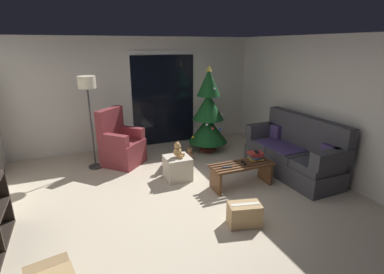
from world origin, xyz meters
TOP-DOWN VIEW (x-y plane):
  - ground_plane at (0.00, 0.00)m, footprint 7.00×7.00m
  - wall_back at (0.00, 3.06)m, footprint 5.72×0.12m
  - wall_right at (2.86, 0.00)m, footprint 0.12×6.00m
  - patio_door_frame at (0.61, 2.99)m, footprint 1.60×0.02m
  - patio_door_glass at (0.61, 2.97)m, footprint 1.50×0.02m
  - couch at (2.32, 0.36)m, footprint 0.84×1.96m
  - coffee_table at (1.14, 0.27)m, footprint 1.10×0.40m
  - remote_black at (1.17, 0.27)m, footprint 0.07×0.16m
  - remote_graphite at (0.83, 0.23)m, footprint 0.16×0.06m
  - book_stack at (1.46, 0.35)m, footprint 0.28×0.24m
  - cell_phone at (1.47, 0.35)m, footprint 0.12×0.16m
  - christmas_tree at (1.35, 2.06)m, footprint 0.87×0.87m
  - armchair at (-0.60, 2.05)m, footprint 0.97×0.97m
  - floor_lamp at (-1.11, 2.06)m, footprint 0.32×0.32m
  - ottoman at (0.23, 0.96)m, footprint 0.44×0.44m
  - teddy_bear_honey at (0.24, 0.96)m, footprint 0.22×0.21m
  - teddy_bear_chestnut_by_tree at (0.74, 1.67)m, footprint 0.22×0.21m
  - cardboard_box_taped_mid_floor at (0.58, -0.71)m, footprint 0.48×0.35m

SIDE VIEW (x-z plane):
  - ground_plane at x=0.00m, z-range 0.00..0.00m
  - teddy_bear_chestnut_by_tree at x=0.74m, z-range -0.02..0.26m
  - cardboard_box_taped_mid_floor at x=0.58m, z-range 0.00..0.31m
  - ottoman at x=0.23m, z-range 0.00..0.42m
  - coffee_table at x=1.14m, z-range 0.07..0.48m
  - couch at x=2.32m, z-range -0.14..0.94m
  - armchair at x=-0.60m, z-range -0.16..0.97m
  - remote_black at x=1.17m, z-range 0.41..0.43m
  - remote_graphite at x=0.83m, z-range 0.41..0.43m
  - book_stack at x=1.46m, z-range 0.41..0.55m
  - teddy_bear_honey at x=0.24m, z-range 0.40..0.68m
  - cell_phone at x=1.47m, z-range 0.55..0.56m
  - christmas_tree at x=1.35m, z-range -0.11..1.80m
  - patio_door_glass at x=0.61m, z-range 0.00..2.10m
  - patio_door_frame at x=0.61m, z-range 0.00..2.20m
  - wall_back at x=0.00m, z-range 0.00..2.50m
  - wall_right at x=2.86m, z-range 0.00..2.50m
  - floor_lamp at x=-1.11m, z-range 0.61..2.40m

